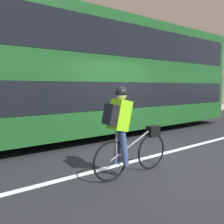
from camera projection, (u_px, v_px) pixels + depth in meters
name	position (u px, v px, depth m)	size (l,w,h in m)	color
ground_plane	(153.00, 154.00, 5.46)	(80.00, 80.00, 0.00)	#232326
road_center_line	(156.00, 155.00, 5.36)	(50.00, 0.14, 0.01)	silver
sidewalk_curb	(66.00, 123.00, 9.83)	(60.00, 1.86, 0.10)	#A8A399
building_facade	(54.00, 25.00, 10.19)	(60.00, 0.30, 9.09)	brown
bus	(107.00, 74.00, 7.74)	(10.78, 2.60, 3.88)	black
cyclist_on_bike	(125.00, 129.00, 4.00)	(1.75, 0.32, 1.68)	black
street_sign_post	(118.00, 90.00, 11.22)	(0.36, 0.09, 2.50)	#59595B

